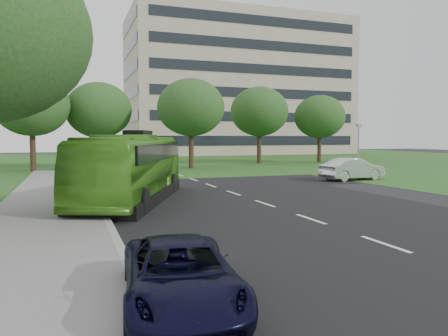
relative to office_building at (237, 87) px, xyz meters
name	(u,v)px	position (x,y,z in m)	size (l,w,h in m)	color
ground	(285,211)	(-21.96, -61.96, -12.50)	(160.00, 160.00, 0.00)	black
street_surfaces	(163,171)	(-22.34, -39.21, -12.47)	(120.00, 120.00, 0.15)	black
office_building	(237,87)	(0.00, 0.00, 0.00)	(40.10, 20.10, 25.00)	tan
tree_park_a	(31,105)	(-33.30, -35.64, -6.62)	(6.53, 6.53, 8.67)	black
tree_park_b	(99,110)	(-27.43, -33.10, -6.82)	(6.42, 6.42, 8.42)	black
tree_park_c	(191,108)	(-19.01, -36.55, -6.59)	(6.56, 6.56, 8.72)	black
tree_park_d	(259,112)	(-9.51, -31.57, -6.52)	(6.68, 6.68, 8.84)	black
tree_park_e	(320,117)	(-1.75, -31.98, -7.00)	(6.07, 6.07, 8.09)	black
bus	(133,168)	(-27.46, -57.12, -10.94)	(2.63, 11.23, 3.13)	#499321
sedan	(352,169)	(-11.46, -51.96, -11.71)	(1.67, 4.78, 1.58)	silver
suv	(180,275)	(-28.46, -70.45, -11.91)	(1.94, 4.22, 1.17)	black
camera_pole	(358,141)	(-5.96, -45.19, -9.78)	(0.38, 0.33, 4.21)	gray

